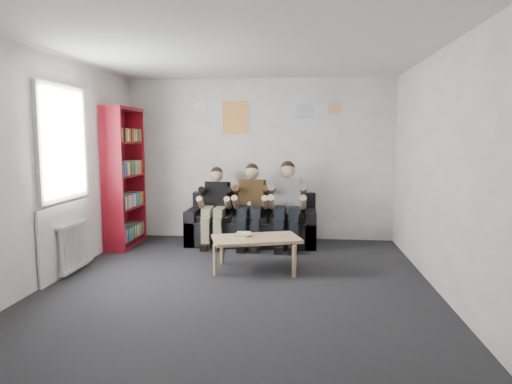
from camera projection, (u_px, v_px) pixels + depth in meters
room_shell at (239, 170)px, 5.23m from camera, size 5.00×5.00×5.00m
sofa at (252, 226)px, 7.45m from camera, size 2.06×0.84×0.80m
bookshelf at (125, 177)px, 7.18m from camera, size 0.33×0.98×2.19m
coffee_table at (256, 241)px, 5.89m from camera, size 1.10×0.60×0.44m
game_cases at (241, 235)px, 5.88m from camera, size 0.24×0.22×0.06m
person_left at (215, 207)px, 7.28m from camera, size 0.38×0.81×1.25m
person_middle at (251, 206)px, 7.22m from camera, size 0.41×0.88×1.31m
person_right at (287, 205)px, 7.16m from camera, size 0.43×0.92×1.35m
radiator at (73, 246)px, 5.76m from camera, size 0.10×0.64×0.60m
window at (65, 193)px, 5.69m from camera, size 0.05×1.30×2.36m
poster_large at (235, 118)px, 7.65m from camera, size 0.42×0.01×0.55m
poster_blue at (304, 111)px, 7.52m from camera, size 0.25×0.01×0.20m
poster_pink at (335, 108)px, 7.47m from camera, size 0.22×0.01×0.18m
poster_sign at (200, 106)px, 7.68m from camera, size 0.20×0.01×0.14m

